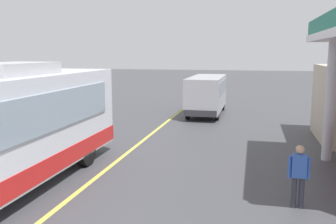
% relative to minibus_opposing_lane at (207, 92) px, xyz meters
% --- Properties ---
extents(ground, '(120.00, 120.00, 0.00)m').
position_rel_minibus_opposing_lane_xyz_m(ground, '(-1.91, 0.69, -1.47)').
color(ground, '#424247').
extents(lane_divider_stripe, '(0.16, 50.00, 0.01)m').
position_rel_minibus_opposing_lane_xyz_m(lane_divider_stripe, '(-1.91, -4.31, -1.47)').
color(lane_divider_stripe, '#D8CC4C').
rests_on(lane_divider_stripe, ground).
extents(minibus_opposing_lane, '(2.04, 6.13, 2.44)m').
position_rel_minibus_opposing_lane_xyz_m(minibus_opposing_lane, '(0.00, 0.00, 0.00)').
color(minibus_opposing_lane, '#A5A5AD').
rests_on(minibus_opposing_lane, ground).
extents(pedestrian_near_pump, '(0.55, 0.22, 1.66)m').
position_rel_minibus_opposing_lane_xyz_m(pedestrian_near_pump, '(4.13, -14.04, -0.54)').
color(pedestrian_near_pump, '#33333F').
rests_on(pedestrian_near_pump, ground).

